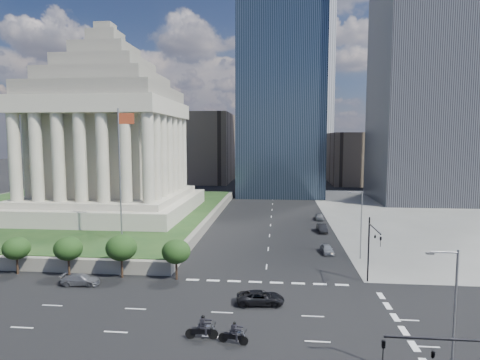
# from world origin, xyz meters

# --- Properties ---
(ground) EXTENTS (500.00, 500.00, 0.00)m
(ground) POSITION_xyz_m (0.00, 100.00, 0.00)
(ground) COLOR black
(ground) RESTS_ON ground
(sidewalk_ne) EXTENTS (68.00, 90.00, 0.03)m
(sidewalk_ne) POSITION_xyz_m (46.00, 60.00, 0.01)
(sidewalk_ne) COLOR slate
(sidewalk_ne) RESTS_ON ground
(plaza_terrace) EXTENTS (66.00, 70.00, 1.80)m
(plaza_terrace) POSITION_xyz_m (-45.00, 50.00, 0.90)
(plaza_terrace) COLOR #686359
(plaza_terrace) RESTS_ON ground
(plaza_lawn) EXTENTS (64.00, 68.00, 0.10)m
(plaza_lawn) POSITION_xyz_m (-45.00, 50.00, 1.85)
(plaza_lawn) COLOR #193716
(plaza_lawn) RESTS_ON plaza_terrace
(war_memorial) EXTENTS (34.00, 34.00, 39.00)m
(war_memorial) POSITION_xyz_m (-34.00, 48.00, 21.40)
(war_memorial) COLOR #A49F89
(war_memorial) RESTS_ON plaza_lawn
(flagpole) EXTENTS (2.52, 0.24, 20.00)m
(flagpole) POSITION_xyz_m (-21.83, 24.00, 13.11)
(flagpole) COLOR slate
(flagpole) RESTS_ON plaza_lawn
(midrise_glass) EXTENTS (26.00, 26.00, 60.00)m
(midrise_glass) POSITION_xyz_m (2.00, 95.00, 30.00)
(midrise_glass) COLOR black
(midrise_glass) RESTS_ON ground
(highrise_ne) EXTENTS (26.00, 28.00, 100.00)m
(highrise_ne) POSITION_xyz_m (42.00, 85.00, 50.00)
(highrise_ne) COLOR black
(highrise_ne) RESTS_ON ground
(building_filler_ne) EXTENTS (20.00, 30.00, 20.00)m
(building_filler_ne) POSITION_xyz_m (32.00, 130.00, 10.00)
(building_filler_ne) COLOR brown
(building_filler_ne) RESTS_ON ground
(building_filler_nw) EXTENTS (24.00, 30.00, 28.00)m
(building_filler_nw) POSITION_xyz_m (-30.00, 130.00, 14.00)
(building_filler_nw) COLOR brown
(building_filler_nw) RESTS_ON ground
(traffic_signal_ne) EXTENTS (0.30, 5.74, 8.00)m
(traffic_signal_ne) POSITION_xyz_m (12.50, 13.70, 5.25)
(traffic_signal_ne) COLOR black
(traffic_signal_ne) RESTS_ON ground
(street_lamp_south) EXTENTS (2.13, 0.22, 10.00)m
(street_lamp_south) POSITION_xyz_m (13.33, -6.00, 5.66)
(street_lamp_south) COLOR slate
(street_lamp_south) RESTS_ON ground
(street_lamp_north) EXTENTS (2.13, 0.22, 10.00)m
(street_lamp_north) POSITION_xyz_m (13.33, 25.00, 5.66)
(street_lamp_north) COLOR slate
(street_lamp_north) RESTS_ON ground
(pickup_truck) EXTENTS (5.24, 2.79, 1.40)m
(pickup_truck) POSITION_xyz_m (-0.27, 7.44, 0.70)
(pickup_truck) COLOR black
(pickup_truck) RESTS_ON ground
(suv_grey) EXTENTS (4.66, 2.16, 1.32)m
(suv_grey) POSITION_xyz_m (-21.92, 11.00, 0.66)
(suv_grey) COLOR #56585E
(suv_grey) RESTS_ON ground
(parked_sedan_near) EXTENTS (4.15, 2.00, 1.37)m
(parked_sedan_near) POSITION_xyz_m (9.00, 27.40, 0.68)
(parked_sedan_near) COLOR gray
(parked_sedan_near) RESTS_ON ground
(parked_sedan_mid) EXTENTS (4.55, 1.82, 1.47)m
(parked_sedan_mid) POSITION_xyz_m (9.76, 41.70, 0.74)
(parked_sedan_mid) COLOR black
(parked_sedan_mid) RESTS_ON ground
(parked_sedan_far) EXTENTS (1.84, 4.19, 1.40)m
(parked_sedan_far) POSITION_xyz_m (10.46, 53.40, 0.70)
(parked_sedan_far) COLOR slate
(parked_sedan_far) RESTS_ON ground
(motorcycle_lead) EXTENTS (2.78, 1.23, 2.00)m
(motorcycle_lead) POSITION_xyz_m (-2.19, -1.03, 1.00)
(motorcycle_lead) COLOR black
(motorcycle_lead) RESTS_ON ground
(motorcycle_trail) EXTENTS (2.94, 0.97, 2.16)m
(motorcycle_trail) POSITION_xyz_m (-5.03, -0.45, 1.08)
(motorcycle_trail) COLOR black
(motorcycle_trail) RESTS_ON ground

